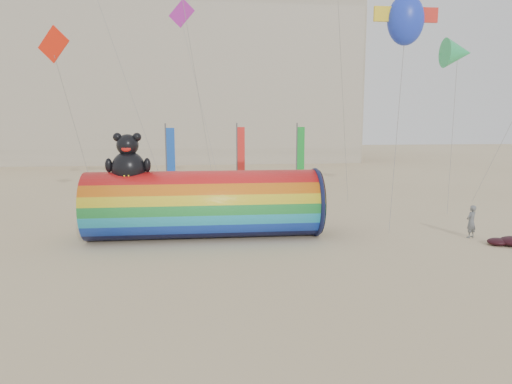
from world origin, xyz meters
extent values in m
plane|color=#CCB58C|center=(0.00, 0.00, 0.00)|extent=(160.00, 160.00, 0.00)
cube|color=#B7AD99|center=(-12.00, 46.00, 10.00)|extent=(60.00, 15.00, 20.00)
cube|color=#28303D|center=(-12.00, 38.44, 10.50)|extent=(59.50, 0.12, 17.00)
cube|color=#B2ADA0|center=(-12.00, 46.00, 20.30)|extent=(60.40, 15.40, 0.60)
cylinder|color=red|center=(-1.69, 3.44, 1.56)|extent=(10.67, 3.11, 3.11)
torus|color=#0F1438|center=(3.54, 3.44, 1.56)|extent=(0.21, 3.26, 3.26)
cylinder|color=black|center=(3.67, 3.44, 1.56)|extent=(0.05, 3.08, 3.08)
ellipsoid|color=black|center=(-5.07, 3.44, 3.25)|extent=(1.52, 1.36, 1.60)
ellipsoid|color=yellow|center=(-5.07, 2.95, 3.16)|extent=(0.78, 0.34, 0.68)
sphere|color=black|center=(-5.07, 3.44, 4.31)|extent=(0.98, 0.98, 0.98)
sphere|color=black|center=(-5.49, 3.44, 4.67)|extent=(0.39, 0.39, 0.39)
sphere|color=black|center=(-4.64, 3.44, 4.67)|extent=(0.39, 0.39, 0.39)
ellipsoid|color=red|center=(-5.07, 3.04, 4.18)|extent=(0.43, 0.16, 0.27)
ellipsoid|color=black|center=(-5.91, 3.35, 3.42)|extent=(0.32, 0.32, 0.64)
ellipsoid|color=black|center=(-4.22, 3.35, 3.42)|extent=(0.32, 0.32, 0.64)
imported|color=slate|center=(10.59, 1.95, 0.77)|extent=(0.67, 0.58, 1.53)
ellipsoid|color=#390A14|center=(11.06, 0.60, 0.16)|extent=(0.91, 0.77, 0.32)
cylinder|color=#59595E|center=(-4.28, 13.79, 2.60)|extent=(0.10, 0.10, 5.20)
cube|color=blue|center=(-3.97, 13.79, 2.65)|extent=(0.56, 0.06, 4.50)
cylinder|color=#59595E|center=(0.72, 16.86, 2.60)|extent=(0.10, 0.10, 5.20)
cube|color=red|center=(1.03, 16.86, 2.65)|extent=(0.56, 0.06, 4.50)
cylinder|color=#59595E|center=(5.28, 16.74, 2.60)|extent=(0.10, 0.10, 5.20)
cube|color=#17972D|center=(5.59, 16.74, 2.65)|extent=(0.56, 0.06, 4.50)
ellipsoid|color=blue|center=(6.56, 1.06, 9.43)|extent=(1.51, 1.17, 2.01)
cube|color=#B827B2|center=(-3.03, 14.32, 12.37)|extent=(1.07, 0.06, 1.50)
cone|color=#29C167|center=(11.13, 5.06, 8.77)|extent=(1.48, 1.48, 1.34)
cube|color=#FF250D|center=(-8.85, 6.37, 9.05)|extent=(1.04, 0.06, 1.46)
camera|label=1|loc=(-1.56, -17.49, 5.43)|focal=32.00mm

